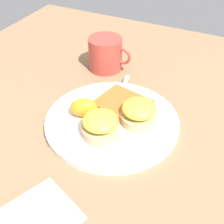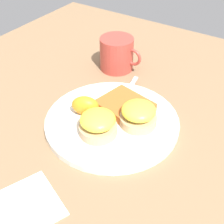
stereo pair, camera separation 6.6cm
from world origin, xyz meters
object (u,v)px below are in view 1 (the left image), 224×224
(hashbrown_patty, at_px, (123,105))
(cup, at_px, (106,54))
(sandwich_benedict_left, at_px, (102,125))
(fork, at_px, (117,101))
(sandwich_benedict_right, at_px, (139,113))
(orange_wedge, at_px, (84,108))

(hashbrown_patty, height_order, cup, cup)
(sandwich_benedict_left, relative_size, fork, 0.40)
(sandwich_benedict_left, relative_size, sandwich_benedict_right, 1.00)
(sandwich_benedict_right, bearing_deg, fork, 148.33)
(fork, bearing_deg, cup, 125.27)
(hashbrown_patty, distance_m, orange_wedge, 0.09)
(orange_wedge, bearing_deg, cup, 104.94)
(cup, bearing_deg, sandwich_benedict_left, -64.76)
(cup, bearing_deg, sandwich_benedict_right, -47.47)
(cup, bearing_deg, orange_wedge, -75.06)
(sandwich_benedict_right, bearing_deg, sandwich_benedict_left, -126.14)
(sandwich_benedict_left, bearing_deg, cup, 115.24)
(hashbrown_patty, relative_size, cup, 0.90)
(sandwich_benedict_left, bearing_deg, orange_wedge, 149.73)
(orange_wedge, height_order, fork, orange_wedge)
(sandwich_benedict_right, distance_m, hashbrown_patty, 0.06)
(hashbrown_patty, height_order, fork, hashbrown_patty)
(hashbrown_patty, xyz_separation_m, orange_wedge, (-0.06, -0.06, 0.01))
(orange_wedge, distance_m, fork, 0.09)
(orange_wedge, bearing_deg, sandwich_benedict_right, 16.37)
(sandwich_benedict_right, height_order, cup, cup)
(sandwich_benedict_left, distance_m, orange_wedge, 0.07)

